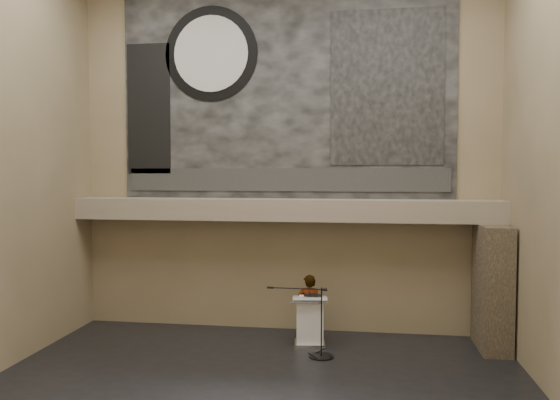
# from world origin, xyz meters

# --- Properties ---
(floor) EXTENTS (10.00, 10.00, 0.00)m
(floor) POSITION_xyz_m (0.00, 0.00, 0.00)
(floor) COLOR black
(floor) RESTS_ON ground
(wall_back) EXTENTS (10.00, 0.02, 8.50)m
(wall_back) POSITION_xyz_m (0.00, 4.00, 4.25)
(wall_back) COLOR #817352
(wall_back) RESTS_ON floor
(wall_front) EXTENTS (10.00, 0.02, 8.50)m
(wall_front) POSITION_xyz_m (0.00, -4.00, 4.25)
(wall_front) COLOR #817352
(wall_front) RESTS_ON floor
(soffit) EXTENTS (10.00, 0.80, 0.50)m
(soffit) POSITION_xyz_m (0.00, 3.60, 2.95)
(soffit) COLOR gray
(soffit) RESTS_ON wall_back
(sprinkler_left) EXTENTS (0.04, 0.04, 0.06)m
(sprinkler_left) POSITION_xyz_m (-1.60, 3.55, 2.67)
(sprinkler_left) COLOR #B2893D
(sprinkler_left) RESTS_ON soffit
(sprinkler_right) EXTENTS (0.04, 0.04, 0.06)m
(sprinkler_right) POSITION_xyz_m (1.90, 3.55, 2.67)
(sprinkler_right) COLOR #B2893D
(sprinkler_right) RESTS_ON soffit
(banner) EXTENTS (8.00, 0.05, 5.00)m
(banner) POSITION_xyz_m (0.00, 3.97, 5.70)
(banner) COLOR black
(banner) RESTS_ON wall_back
(banner_text_strip) EXTENTS (7.76, 0.02, 0.55)m
(banner_text_strip) POSITION_xyz_m (0.00, 3.93, 3.65)
(banner_text_strip) COLOR #2A2A2A
(banner_text_strip) RESTS_ON banner
(banner_clock_rim) EXTENTS (2.30, 0.02, 2.30)m
(banner_clock_rim) POSITION_xyz_m (-1.80, 3.93, 6.70)
(banner_clock_rim) COLOR black
(banner_clock_rim) RESTS_ON banner
(banner_clock_face) EXTENTS (1.84, 0.02, 1.84)m
(banner_clock_face) POSITION_xyz_m (-1.80, 3.91, 6.70)
(banner_clock_face) COLOR silver
(banner_clock_face) RESTS_ON banner
(banner_building_print) EXTENTS (2.60, 0.02, 3.60)m
(banner_building_print) POSITION_xyz_m (2.40, 3.93, 5.80)
(banner_building_print) COLOR black
(banner_building_print) RESTS_ON banner
(banner_brick_print) EXTENTS (1.10, 0.02, 3.20)m
(banner_brick_print) POSITION_xyz_m (-3.40, 3.93, 5.40)
(banner_brick_print) COLOR black
(banner_brick_print) RESTS_ON banner
(stone_pier) EXTENTS (0.60, 1.40, 2.70)m
(stone_pier) POSITION_xyz_m (4.65, 3.15, 1.35)
(stone_pier) COLOR #3E3426
(stone_pier) RESTS_ON floor
(lectern) EXTENTS (0.80, 0.61, 1.14)m
(lectern) POSITION_xyz_m (0.73, 2.78, 0.55)
(lectern) COLOR silver
(lectern) RESTS_ON floor
(binder) EXTENTS (0.40, 0.36, 0.04)m
(binder) POSITION_xyz_m (0.79, 2.79, 1.12)
(binder) COLOR black
(binder) RESTS_ON lectern
(papers) EXTENTS (0.22, 0.29, 0.00)m
(papers) POSITION_xyz_m (0.59, 2.75, 1.10)
(papers) COLOR white
(papers) RESTS_ON lectern
(speaker_person) EXTENTS (0.57, 0.40, 1.51)m
(speaker_person) POSITION_xyz_m (0.68, 3.17, 0.76)
(speaker_person) COLOR white
(speaker_person) RESTS_ON floor
(mic_stand) EXTENTS (1.40, 0.52, 1.45)m
(mic_stand) POSITION_xyz_m (0.99, 2.09, 0.21)
(mic_stand) COLOR black
(mic_stand) RESTS_ON floor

